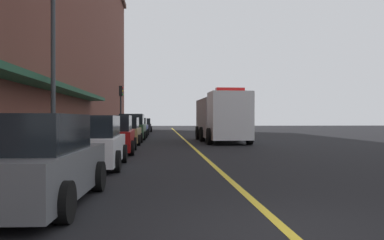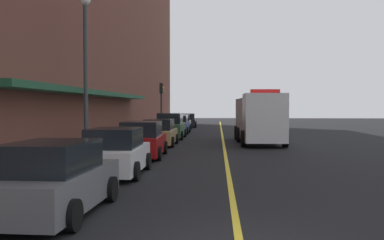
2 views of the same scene
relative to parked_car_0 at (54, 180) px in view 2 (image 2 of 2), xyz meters
The scene contains 17 objects.
ground_plane 23.20m from the parked_car_0, 80.02° to the left, with size 112.00×112.00×0.00m, color black.
sidewalk_left 22.95m from the parked_car_0, 95.46° to the left, with size 2.40×70.00×0.15m, color #ADA8A0.
lane_center_stripe 23.20m from the parked_car_0, 80.02° to the left, with size 0.16×70.00×0.01m, color gold.
brick_building_left 24.89m from the parked_car_0, 110.53° to the left, with size 10.75×64.00×18.99m.
parked_car_0 is the anchor object (origin of this frame).
parked_car_1 5.54m from the parked_car_0, 89.38° to the left, with size 2.09×4.15×1.65m.
parked_car_2 10.83m from the parked_car_0, 89.63° to the left, with size 2.16×4.47×1.70m.
parked_car_3 16.82m from the parked_car_0, 89.71° to the left, with size 2.03×4.18×1.63m.
parked_car_4 22.70m from the parked_car_0, 89.71° to the left, with size 2.12×4.77×1.91m.
parked_car_5 28.66m from the parked_car_0, 89.71° to the left, with size 2.03×4.55×1.63m.
parked_car_6 34.73m from the parked_car_0, 90.03° to the left, with size 2.08×4.71×1.55m.
parked_car_7 40.16m from the parked_car_0, 89.77° to the left, with size 2.17×4.53×1.59m.
box_truck 20.09m from the parked_car_0, 71.68° to the left, with size 2.93×8.18×3.40m.
parking_meter_0 6.86m from the parked_car_0, 101.22° to the left, with size 0.14×0.18×1.33m.
parking_meter_1 14.65m from the parked_car_0, 95.22° to the left, with size 0.14×0.18×1.33m.
street_lamp_left 9.50m from the parked_car_0, 102.72° to the left, with size 0.44×0.44×6.94m.
traffic_light_near 28.14m from the parked_car_0, 92.60° to the left, with size 0.38×0.36×4.30m.
Camera 2 is at (-0.39, -7.16, 2.41)m, focal length 40.29 mm.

